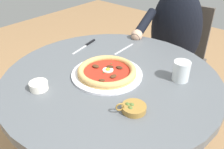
{
  "coord_description": "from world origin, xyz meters",
  "views": [
    {
      "loc": [
        -0.61,
        0.69,
        1.33
      ],
      "look_at": [
        -0.03,
        0.02,
        0.78
      ],
      "focal_mm": 38.45,
      "sensor_mm": 36.0,
      "label": 1
    }
  ],
  "objects_px": {
    "steak_knife": "(87,44)",
    "fork_utensil": "(124,49)",
    "olive_pan": "(133,108)",
    "diner_person": "(171,58)",
    "ramekin_capers": "(39,85)",
    "dining_table": "(111,96)",
    "pizza_on_plate": "(107,72)",
    "cafe_chair_diner": "(179,52)",
    "water_glass": "(181,72)"
  },
  "relations": [
    {
      "from": "steak_knife",
      "to": "diner_person",
      "type": "height_order",
      "value": "diner_person"
    },
    {
      "from": "dining_table",
      "to": "cafe_chair_diner",
      "type": "relative_size",
      "value": 1.15
    },
    {
      "from": "steak_knife",
      "to": "ramekin_capers",
      "type": "bearing_deg",
      "value": 110.59
    },
    {
      "from": "dining_table",
      "to": "ramekin_capers",
      "type": "bearing_deg",
      "value": 60.66
    },
    {
      "from": "steak_knife",
      "to": "diner_person",
      "type": "relative_size",
      "value": 0.17
    },
    {
      "from": "water_glass",
      "to": "fork_utensil",
      "type": "distance_m",
      "value": 0.39
    },
    {
      "from": "ramekin_capers",
      "to": "olive_pan",
      "type": "relative_size",
      "value": 0.71
    },
    {
      "from": "water_glass",
      "to": "diner_person",
      "type": "relative_size",
      "value": 0.07
    },
    {
      "from": "ramekin_capers",
      "to": "pizza_on_plate",
      "type": "bearing_deg",
      "value": -117.26
    },
    {
      "from": "ramekin_capers",
      "to": "diner_person",
      "type": "xyz_separation_m",
      "value": [
        -0.08,
        -1.01,
        -0.25
      ]
    },
    {
      "from": "pizza_on_plate",
      "to": "ramekin_capers",
      "type": "xyz_separation_m",
      "value": [
        0.14,
        0.27,
        0.0
      ]
    },
    {
      "from": "pizza_on_plate",
      "to": "fork_utensil",
      "type": "relative_size",
      "value": 1.91
    },
    {
      "from": "pizza_on_plate",
      "to": "cafe_chair_diner",
      "type": "distance_m",
      "value": 0.92
    },
    {
      "from": "olive_pan",
      "to": "diner_person",
      "type": "relative_size",
      "value": 0.09
    },
    {
      "from": "steak_knife",
      "to": "cafe_chair_diner",
      "type": "bearing_deg",
      "value": -108.17
    },
    {
      "from": "pizza_on_plate",
      "to": "ramekin_capers",
      "type": "relative_size",
      "value": 4.22
    },
    {
      "from": "water_glass",
      "to": "dining_table",
      "type": "bearing_deg",
      "value": 34.58
    },
    {
      "from": "fork_utensil",
      "to": "diner_person",
      "type": "distance_m",
      "value": 0.54
    },
    {
      "from": "pizza_on_plate",
      "to": "cafe_chair_diner",
      "type": "height_order",
      "value": "cafe_chair_diner"
    },
    {
      "from": "olive_pan",
      "to": "steak_knife",
      "type": "bearing_deg",
      "value": -28.09
    },
    {
      "from": "diner_person",
      "to": "olive_pan",
      "type": "bearing_deg",
      "value": 108.73
    },
    {
      "from": "pizza_on_plate",
      "to": "ramekin_capers",
      "type": "distance_m",
      "value": 0.3
    },
    {
      "from": "pizza_on_plate",
      "to": "cafe_chair_diner",
      "type": "relative_size",
      "value": 0.37
    },
    {
      "from": "fork_utensil",
      "to": "cafe_chair_diner",
      "type": "relative_size",
      "value": 0.2
    },
    {
      "from": "water_glass",
      "to": "olive_pan",
      "type": "distance_m",
      "value": 0.31
    },
    {
      "from": "dining_table",
      "to": "fork_utensil",
      "type": "bearing_deg",
      "value": -63.53
    },
    {
      "from": "dining_table",
      "to": "ramekin_capers",
      "type": "relative_size",
      "value": 12.92
    },
    {
      "from": "dining_table",
      "to": "pizza_on_plate",
      "type": "relative_size",
      "value": 3.06
    },
    {
      "from": "pizza_on_plate",
      "to": "diner_person",
      "type": "distance_m",
      "value": 0.79
    },
    {
      "from": "diner_person",
      "to": "cafe_chair_diner",
      "type": "xyz_separation_m",
      "value": [
        0.01,
        -0.14,
        -0.01
      ]
    },
    {
      "from": "ramekin_capers",
      "to": "diner_person",
      "type": "height_order",
      "value": "diner_person"
    },
    {
      "from": "cafe_chair_diner",
      "to": "water_glass",
      "type": "bearing_deg",
      "value": 115.63
    },
    {
      "from": "olive_pan",
      "to": "fork_utensil",
      "type": "distance_m",
      "value": 0.51
    },
    {
      "from": "steak_knife",
      "to": "ramekin_capers",
      "type": "xyz_separation_m",
      "value": [
        -0.16,
        0.43,
        0.02
      ]
    },
    {
      "from": "dining_table",
      "to": "olive_pan",
      "type": "bearing_deg",
      "value": 149.73
    },
    {
      "from": "fork_utensil",
      "to": "cafe_chair_diner",
      "type": "xyz_separation_m",
      "value": [
        -0.04,
        -0.62,
        -0.24
      ]
    },
    {
      "from": "water_glass",
      "to": "ramekin_capers",
      "type": "relative_size",
      "value": 1.17
    },
    {
      "from": "dining_table",
      "to": "water_glass",
      "type": "relative_size",
      "value": 11.06
    },
    {
      "from": "steak_knife",
      "to": "fork_utensil",
      "type": "distance_m",
      "value": 0.21
    },
    {
      "from": "olive_pan",
      "to": "fork_utensil",
      "type": "height_order",
      "value": "olive_pan"
    },
    {
      "from": "steak_knife",
      "to": "pizza_on_plate",
      "type": "bearing_deg",
      "value": 151.04
    },
    {
      "from": "steak_knife",
      "to": "olive_pan",
      "type": "xyz_separation_m",
      "value": [
        -0.54,
        0.29,
        0.01
      ]
    },
    {
      "from": "pizza_on_plate",
      "to": "steak_knife",
      "type": "relative_size",
      "value": 1.54
    },
    {
      "from": "water_glass",
      "to": "ramekin_capers",
      "type": "xyz_separation_m",
      "value": [
        0.41,
        0.45,
        -0.02
      ]
    },
    {
      "from": "ramekin_capers",
      "to": "water_glass",
      "type": "bearing_deg",
      "value": -132.16
    },
    {
      "from": "water_glass",
      "to": "fork_utensil",
      "type": "relative_size",
      "value": 0.53
    },
    {
      "from": "ramekin_capers",
      "to": "olive_pan",
      "type": "xyz_separation_m",
      "value": [
        -0.38,
        -0.15,
        -0.01
      ]
    },
    {
      "from": "steak_knife",
      "to": "cafe_chair_diner",
      "type": "distance_m",
      "value": 0.79
    },
    {
      "from": "water_glass",
      "to": "cafe_chair_diner",
      "type": "xyz_separation_m",
      "value": [
        0.34,
        -0.7,
        -0.27
      ]
    },
    {
      "from": "ramekin_capers",
      "to": "dining_table",
      "type": "bearing_deg",
      "value": -119.34
    }
  ]
}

